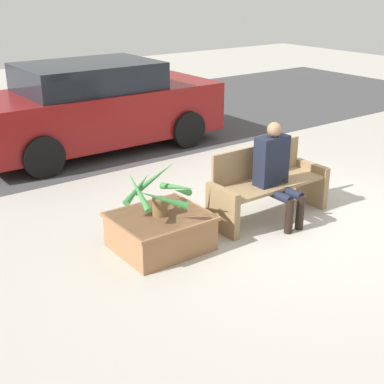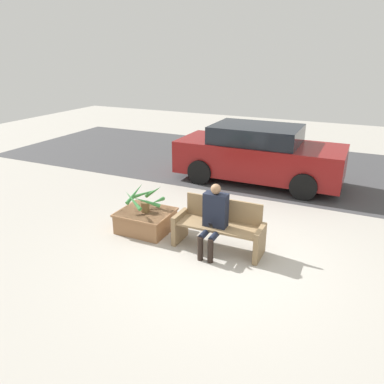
% 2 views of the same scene
% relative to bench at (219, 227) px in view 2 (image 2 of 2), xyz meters
% --- Properties ---
extents(ground_plane, '(30.00, 30.00, 0.00)m').
position_rel_bench_xyz_m(ground_plane, '(0.22, -0.31, -0.43)').
color(ground_plane, '#ADA89E').
extents(road_surface, '(20.00, 6.00, 0.01)m').
position_rel_bench_xyz_m(road_surface, '(0.22, 5.76, -0.43)').
color(road_surface, '#424244').
rests_on(road_surface, ground_plane).
extents(bench, '(1.68, 0.57, 0.93)m').
position_rel_bench_xyz_m(bench, '(0.00, 0.00, 0.00)').
color(bench, '#8C704C').
rests_on(bench, ground_plane).
extents(person_seated, '(0.43, 0.62, 1.31)m').
position_rel_bench_xyz_m(person_seated, '(-0.04, -0.18, 0.29)').
color(person_seated, black).
rests_on(person_seated, ground_plane).
extents(planter_box, '(1.07, 0.93, 0.42)m').
position_rel_bench_xyz_m(planter_box, '(-1.64, 0.05, -0.20)').
color(planter_box, '#936642').
rests_on(planter_box, ground_plane).
extents(potted_plant, '(0.82, 0.84, 0.57)m').
position_rel_bench_xyz_m(potted_plant, '(-1.64, 0.06, 0.26)').
color(potted_plant, brown).
rests_on(potted_plant, planter_box).
extents(parked_car, '(4.54, 1.98, 1.59)m').
position_rel_bench_xyz_m(parked_car, '(-0.42, 4.06, 0.36)').
color(parked_car, maroon).
rests_on(parked_car, ground_plane).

